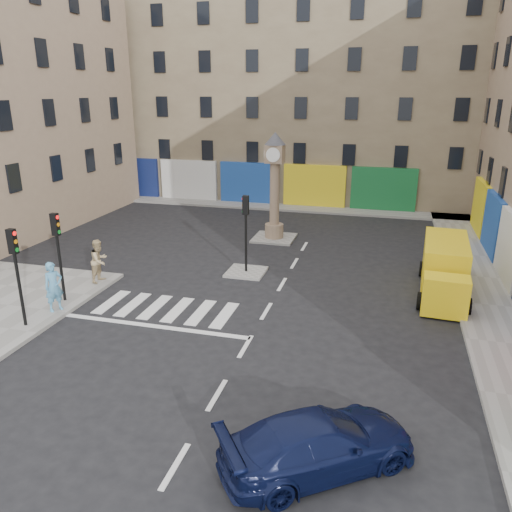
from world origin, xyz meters
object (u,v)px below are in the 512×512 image
at_px(traffic_light_left_far, 58,243).
at_px(traffic_light_island, 246,221).
at_px(yellow_van, 445,268).
at_px(pedestrian_blue, 54,287).
at_px(navy_sedan, 319,443).
at_px(pedestrian_tan, 99,261).
at_px(traffic_light_left_near, 16,262).
at_px(clock_pillar, 275,180).

bearing_deg(traffic_light_left_far, traffic_light_island, 40.60).
distance_m(yellow_van, pedestrian_blue, 16.31).
bearing_deg(pedestrian_blue, navy_sedan, -87.71).
relative_size(traffic_light_island, navy_sedan, 0.78).
bearing_deg(navy_sedan, pedestrian_tan, 15.07).
relative_size(yellow_van, pedestrian_blue, 3.04).
relative_size(traffic_light_left_far, yellow_van, 0.61).
bearing_deg(traffic_light_left_near, traffic_light_left_far, 90.00).
xyz_separation_m(traffic_light_left_near, traffic_light_island, (6.30, 7.80, -0.03)).
bearing_deg(yellow_van, clock_pillar, 150.25).
distance_m(traffic_light_left_far, yellow_van, 16.31).
xyz_separation_m(traffic_light_island, navy_sedan, (5.27, -12.14, -1.90)).
bearing_deg(clock_pillar, navy_sedan, -73.80).
bearing_deg(pedestrian_blue, traffic_light_island, -13.89).
relative_size(traffic_light_left_near, traffic_light_island, 1.00).
bearing_deg(pedestrian_tan, traffic_light_left_near, -179.10).
bearing_deg(traffic_light_left_far, clock_pillar, 61.06).
bearing_deg(traffic_light_left_far, navy_sedan, -30.22).
bearing_deg(traffic_light_left_near, yellow_van, 27.16).
bearing_deg(traffic_light_left_near, clock_pillar, 65.45).
distance_m(pedestrian_blue, pedestrian_tan, 3.26).
height_order(clock_pillar, pedestrian_tan, clock_pillar).
bearing_deg(traffic_light_island, yellow_van, 0.31).
distance_m(traffic_light_island, pedestrian_blue, 8.86).
xyz_separation_m(traffic_light_left_far, navy_sedan, (11.57, -6.74, -1.93)).
xyz_separation_m(traffic_light_island, pedestrian_tan, (-6.00, -3.09, -1.46)).
xyz_separation_m(clock_pillar, pedestrian_blue, (-6.00, -12.35, -2.40)).
height_order(traffic_light_island, pedestrian_tan, traffic_light_island).
height_order(traffic_light_left_far, yellow_van, traffic_light_left_far).
relative_size(navy_sedan, yellow_van, 0.78).
height_order(traffic_light_left_far, navy_sedan, traffic_light_left_far).
distance_m(traffic_light_left_far, clock_pillar, 13.05).
xyz_separation_m(traffic_light_island, yellow_van, (9.00, 0.05, -1.51)).
relative_size(navy_sedan, pedestrian_blue, 2.36).
relative_size(traffic_light_left_near, pedestrian_blue, 1.85).
distance_m(clock_pillar, pedestrian_tan, 11.15).
relative_size(traffic_light_left_near, clock_pillar, 0.61).
height_order(traffic_light_left_far, pedestrian_blue, traffic_light_left_far).
bearing_deg(pedestrian_tan, pedestrian_blue, -175.45).
relative_size(traffic_light_left_near, navy_sedan, 0.78).
xyz_separation_m(traffic_light_left_far, clock_pillar, (6.30, 11.40, 0.93)).
relative_size(traffic_light_island, yellow_van, 0.61).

